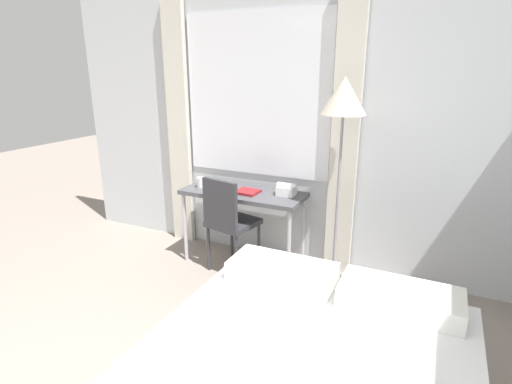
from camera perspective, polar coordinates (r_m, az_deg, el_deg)
The scene contains 7 objects.
wall_back_with_window at distance 3.74m, azimuth 6.51°, elevation 9.46°, with size 5.27×0.13×2.70m.
desk at distance 3.79m, azimuth -1.87°, elevation -0.96°, with size 1.17×0.47×0.74m.
desk_chair at distance 3.68m, azimuth -3.94°, elevation -3.75°, with size 0.47×0.47×0.93m.
standing_lamp at distance 3.27m, azimuth 12.35°, elevation 11.13°, with size 0.36×0.36×1.80m.
telephone at distance 3.65m, azimuth 4.37°, elevation 0.28°, with size 0.18×0.14×0.11m.
book at distance 3.71m, azimuth -1.22°, elevation 0.05°, with size 0.21×0.20×0.02m.
mug at distance 3.92m, azimuth -7.81°, elevation 1.39°, with size 0.09×0.09×0.10m.
Camera 1 is at (1.12, -0.38, 1.86)m, focal length 28.00 mm.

